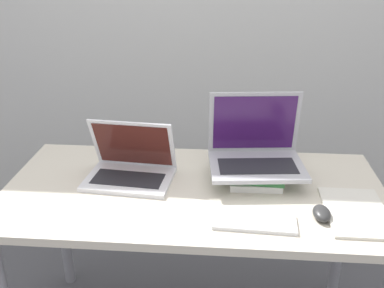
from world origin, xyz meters
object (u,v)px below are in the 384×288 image
Objects in this scene: wireless_keyboard at (254,221)px; mouse at (322,213)px; book_stack at (256,173)px; laptop_left at (130,167)px; notepad at (356,212)px; laptop_on_books at (256,151)px.

mouse reaches higher than wireless_keyboard.
book_stack is 0.33m from mouse.
mouse is at bearing 12.69° from wireless_keyboard.
laptop_left is at bearing -176.60° from book_stack.
laptop_left reaches higher than book_stack.
notepad is at bearing 17.22° from mouse.
book_stack is at bearing 3.40° from laptop_left.
laptop_left reaches higher than wireless_keyboard.
laptop_on_books reaches higher than wireless_keyboard.
wireless_keyboard is at bearing -92.53° from laptop_on_books.
laptop_left is 1.11× the size of notepad.
laptop_left is 0.54m from wireless_keyboard.
mouse is at bearing -18.22° from laptop_left.
laptop_on_books is 0.42m from notepad.
laptop_on_books is 1.21× the size of notepad.
notepad is (0.33, -0.22, -0.02)m from book_stack.
book_stack is at bearing 128.83° from mouse.
book_stack is 0.60× the size of laptop_on_books.
laptop_on_books is at bearing 144.21° from notepad.
laptop_left is 0.83m from notepad.
wireless_keyboard is (0.46, -0.28, -0.04)m from laptop_left.
mouse reaches higher than notepad.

